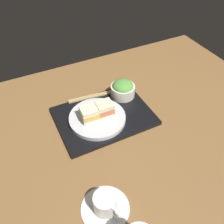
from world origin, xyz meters
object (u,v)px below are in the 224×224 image
object	(u,v)px
chopsticks_pair	(94,96)
coffee_cup	(105,205)
salad_bowl	(123,89)
sandwich_near	(104,109)
sandwich_plate	(97,118)
sandwich_far	(89,114)

from	to	relation	value
chopsticks_pair	coffee_cup	xyz separation A→B (cm)	(16.51, 46.51, 0.66)
salad_bowl	sandwich_near	bearing A→B (deg)	34.97
salad_bowl	coffee_cup	bearing A→B (deg)	56.25
sandwich_plate	sandwich_near	xyz separation A→B (cm)	(-3.09, 0.14, 3.66)
sandwich_far	salad_bowl	size ratio (longest dim) A/B	0.64
chopsticks_pair	sandwich_plate	bearing A→B (deg)	71.93
salad_bowl	sandwich_plate	bearing A→B (deg)	28.98
sandwich_plate	coffee_cup	size ratio (longest dim) A/B	1.53
sandwich_far	coffee_cup	bearing A→B (deg)	74.78
sandwich_plate	coffee_cup	bearing A→B (deg)	69.86
sandwich_plate	chopsticks_pair	world-z (taller)	sandwich_plate
salad_bowl	chopsticks_pair	xyz separation A→B (cm)	(11.46, -4.65, -3.18)
sandwich_near	coffee_cup	size ratio (longest dim) A/B	0.46
chopsticks_pair	coffee_cup	size ratio (longest dim) A/B	1.57
sandwich_near	sandwich_far	xyz separation A→B (cm)	(6.18, -0.29, -0.16)
coffee_cup	sandwich_near	bearing A→B (deg)	-114.81
sandwich_near	sandwich_far	world-z (taller)	sandwich_near
salad_bowl	chopsticks_pair	size ratio (longest dim) A/B	0.46
salad_bowl	chopsticks_pair	bearing A→B (deg)	-22.10
sandwich_plate	sandwich_far	distance (cm)	4.67
coffee_cup	sandwich_far	bearing A→B (deg)	-105.22
chopsticks_pair	coffee_cup	bearing A→B (deg)	70.45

